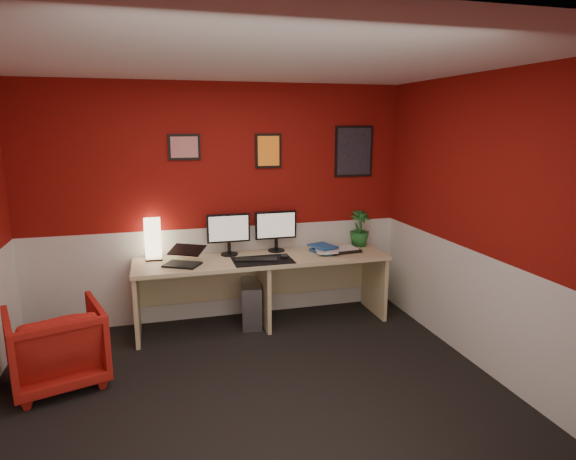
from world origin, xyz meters
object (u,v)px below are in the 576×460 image
object	(u,v)px
laptop	(182,255)
shoji_lamp	(153,240)
zen_tray	(342,250)
armchair	(56,345)
desk	(263,291)
potted_plant	(360,228)
monitor_right	(276,225)
monitor_left	(229,228)
pc_tower	(252,303)

from	to	relation	value
laptop	shoji_lamp	bearing A→B (deg)	161.05
zen_tray	armchair	world-z (taller)	zen_tray
desk	zen_tray	distance (m)	0.96
potted_plant	armchair	bearing A→B (deg)	-162.95
zen_tray	armchair	size ratio (longest dim) A/B	0.49
armchair	monitor_right	bearing A→B (deg)	-172.63
monitor_right	monitor_left	bearing A→B (deg)	-177.17
shoji_lamp	monitor_left	world-z (taller)	monitor_left
zen_tray	laptop	bearing A→B (deg)	-177.08
monitor_left	potted_plant	distance (m)	1.48
monitor_left	zen_tray	xyz separation A→B (m)	(1.20, -0.18, -0.28)
shoji_lamp	monitor_left	size ratio (longest dim) A/B	0.69
pc_tower	armchair	bearing A→B (deg)	-146.76
shoji_lamp	laptop	size ratio (longest dim) A/B	1.21
monitor_right	armchair	xyz separation A→B (m)	(-2.07, -0.95, -0.69)
potted_plant	pc_tower	world-z (taller)	potted_plant
desk	shoji_lamp	world-z (taller)	shoji_lamp
laptop	pc_tower	world-z (taller)	laptop
potted_plant	shoji_lamp	bearing A→B (deg)	179.35
desk	zen_tray	xyz separation A→B (m)	(0.88, 0.01, 0.38)
desk	pc_tower	world-z (taller)	desk
desk	shoji_lamp	size ratio (longest dim) A/B	6.50
zen_tray	potted_plant	world-z (taller)	potted_plant
monitor_left	laptop	bearing A→B (deg)	-151.88
zen_tray	potted_plant	xyz separation A→B (m)	(0.28, 0.19, 0.19)
shoji_lamp	zen_tray	size ratio (longest dim) A/B	1.14
monitor_left	armchair	xyz separation A→B (m)	(-1.56, -0.93, -0.69)
desk	laptop	distance (m)	0.95
monitor_left	potted_plant	bearing A→B (deg)	0.20
laptop	pc_tower	distance (m)	0.94
shoji_lamp	monitor_right	bearing A→B (deg)	-0.22
shoji_lamp	monitor_right	xyz separation A→B (m)	(1.28, -0.00, 0.09)
shoji_lamp	monitor_left	distance (m)	0.77
monitor_left	monitor_right	world-z (taller)	same
shoji_lamp	pc_tower	world-z (taller)	shoji_lamp
laptop	potted_plant	distance (m)	2.00
monitor_left	desk	bearing A→B (deg)	-31.09
monitor_right	zen_tray	distance (m)	0.77
laptop	potted_plant	xyz separation A→B (m)	(1.98, 0.27, 0.09)
monitor_right	laptop	bearing A→B (deg)	-163.89
armchair	monitor_left	bearing A→B (deg)	-166.56
monitor_left	armchair	bearing A→B (deg)	-149.29
pc_tower	shoji_lamp	bearing A→B (deg)	178.70
laptop	monitor_left	distance (m)	0.60
monitor_right	potted_plant	xyz separation A→B (m)	(0.96, -0.02, -0.09)
monitor_left	zen_tray	world-z (taller)	monitor_left
zen_tray	potted_plant	bearing A→B (deg)	33.91
potted_plant	armchair	size ratio (longest dim) A/B	0.56
desk	potted_plant	bearing A→B (deg)	9.61
desk	monitor_right	distance (m)	0.72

